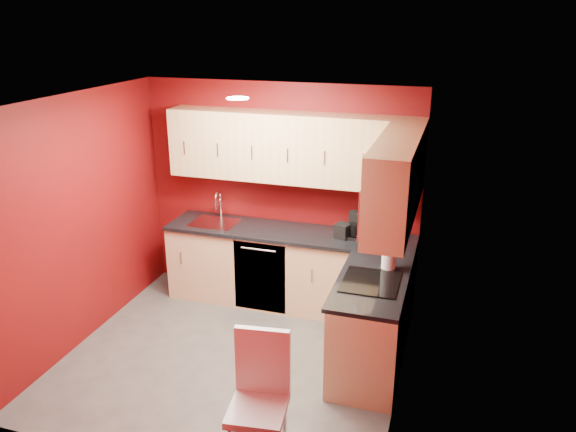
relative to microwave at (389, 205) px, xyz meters
The scene contains 21 objects.
floor 2.18m from the microwave, behind, with size 3.20×3.20×0.00m, color #524F4D.
ceiling 1.64m from the microwave, behind, with size 3.20×3.20×0.00m, color white.
wall_back 1.95m from the microwave, 136.99° to the left, with size 3.20×3.20×0.00m, color #610909.
wall_front 2.24m from the microwave, 129.35° to the right, with size 3.20×3.20×0.00m, color #610909.
wall_left 3.03m from the microwave, behind, with size 3.00×3.00×0.00m, color #610909.
wall_right 0.50m from the microwave, 44.09° to the right, with size 3.00×3.00×0.00m, color #610909.
base_cabinets_back 1.98m from the microwave, 140.04° to the left, with size 2.80×0.60×0.87m, color tan.
base_cabinets_right 1.23m from the microwave, 151.81° to the left, with size 0.60×1.30×0.87m, color tan.
countertop_back 1.73m from the microwave, 140.47° to the left, with size 2.80×0.63×0.04m, color black.
countertop_right 0.78m from the microwave, 162.04° to the left, with size 0.63×1.27×0.04m, color black.
upper_cabinets_back 1.65m from the microwave, 136.69° to the left, with size 2.80×0.35×0.75m, color tan.
upper_cabinets_right 0.33m from the microwave, 82.65° to the left, with size 0.35×1.55×0.75m.
microwave is the anchor object (origin of this frame).
cooktop 0.75m from the microwave, behind, with size 0.50×0.55×0.01m, color black.
sink 2.43m from the microwave, 154.40° to the left, with size 0.52×0.42×0.35m.
dishwasher_front 2.02m from the microwave, 153.81° to the left, with size 0.60×0.02×0.82m, color black.
downlight 1.62m from the microwave, behind, with size 0.20×0.20×0.01m, color white.
coffee_maker 1.26m from the microwave, 114.10° to the left, with size 0.17×0.22×0.28m, color black, non-canonical shape.
napkin_holder 1.32m from the microwave, 120.73° to the left, with size 0.15×0.15×0.16m, color black, non-canonical shape.
paper_towel 0.68m from the microwave, 90.62° to the left, with size 0.18×0.18×0.31m, color silver, non-canonical shape.
dining_chair 1.94m from the microwave, 116.37° to the right, with size 0.41×0.43×1.03m, color silver, non-canonical shape.
Camera 1 is at (1.92, -4.36, 3.20)m, focal length 35.00 mm.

